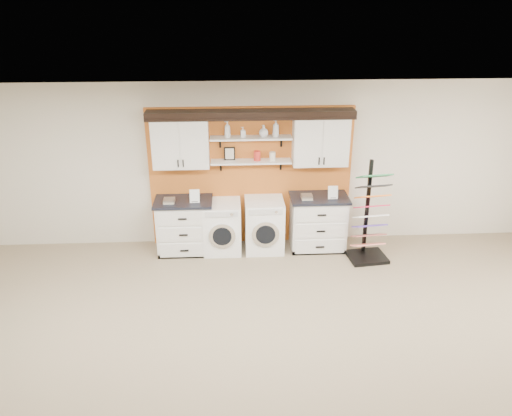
{
  "coord_description": "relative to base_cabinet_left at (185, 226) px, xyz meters",
  "views": [
    {
      "loc": [
        -0.34,
        -3.98,
        4.11
      ],
      "look_at": [
        0.0,
        2.3,
        1.35
      ],
      "focal_mm": 35.0,
      "sensor_mm": 36.0,
      "label": 1
    }
  ],
  "objects": [
    {
      "name": "soap_bottle_d",
      "position": [
        1.53,
        0.16,
        1.61
      ],
      "size": [
        0.15,
        0.15,
        0.27
      ],
      "primitive_type": "imported",
      "rotation": [
        0.0,
        0.0,
        -0.81
      ],
      "color": "silver",
      "rests_on": "shelf_upper"
    },
    {
      "name": "crown_molding",
      "position": [
        1.13,
        0.17,
        1.86
      ],
      "size": [
        3.3,
        0.41,
        0.13
      ],
      "color": "black",
      "rests_on": "wall_back"
    },
    {
      "name": "sample_rack",
      "position": [
        3.03,
        -0.43,
        0.06
      ],
      "size": [
        0.66,
        0.57,
        1.67
      ],
      "rotation": [
        0.0,
        0.0,
        0.12
      ],
      "color": "black",
      "rests_on": "floor"
    },
    {
      "name": "canister_red",
      "position": [
        1.23,
        0.16,
        1.16
      ],
      "size": [
        0.11,
        0.11,
        0.16
      ],
      "primitive_type": "cylinder",
      "color": "red",
      "rests_on": "shelf_lower"
    },
    {
      "name": "floor",
      "position": [
        1.13,
        -3.64,
        -0.47
      ],
      "size": [
        10.0,
        10.0,
        0.0
      ],
      "primitive_type": "plane",
      "color": "gray",
      "rests_on": "ground"
    },
    {
      "name": "upper_cabinet_right",
      "position": [
        2.26,
        0.15,
        1.41
      ],
      "size": [
        0.9,
        0.35,
        0.84
      ],
      "color": "white",
      "rests_on": "wall_back"
    },
    {
      "name": "soap_bottle_b",
      "position": [
        1.0,
        0.16,
        1.56
      ],
      "size": [
        0.08,
        0.08,
        0.16
      ],
      "primitive_type": "imported",
      "rotation": [
        0.0,
        0.0,
        -1.44
      ],
      "color": "silver",
      "rests_on": "shelf_upper"
    },
    {
      "name": "soap_bottle_c",
      "position": [
        1.33,
        0.16,
        1.57
      ],
      "size": [
        0.21,
        0.21,
        0.19
      ],
      "primitive_type": "imported",
      "rotation": [
        0.0,
        0.0,
        5.28
      ],
      "color": "silver",
      "rests_on": "shelf_upper"
    },
    {
      "name": "ceiling",
      "position": [
        1.13,
        -3.64,
        2.33
      ],
      "size": [
        10.0,
        10.0,
        0.0
      ],
      "primitive_type": "plane",
      "rotation": [
        3.14,
        0.0,
        0.0
      ],
      "color": "white",
      "rests_on": "wall_back"
    },
    {
      "name": "shelf_lower",
      "position": [
        1.13,
        0.16,
        1.06
      ],
      "size": [
        1.32,
        0.28,
        0.03
      ],
      "primitive_type": "cube",
      "color": "white",
      "rests_on": "wall_back"
    },
    {
      "name": "shelf_upper",
      "position": [
        1.13,
        0.16,
        1.46
      ],
      "size": [
        1.32,
        0.28,
        0.03
      ],
      "primitive_type": "cube",
      "color": "white",
      "rests_on": "wall_back"
    },
    {
      "name": "soap_bottle_a",
      "position": [
        0.76,
        0.16,
        1.61
      ],
      "size": [
        0.12,
        0.12,
        0.26
      ],
      "primitive_type": "imported",
      "rotation": [
        0.0,
        0.0,
        -1.28
      ],
      "color": "silver",
      "rests_on": "shelf_upper"
    },
    {
      "name": "wall_back",
      "position": [
        1.13,
        0.36,
        0.93
      ],
      "size": [
        10.0,
        0.0,
        10.0
      ],
      "primitive_type": "plane",
      "rotation": [
        1.57,
        0.0,
        0.0
      ],
      "color": "beige",
      "rests_on": "floor"
    },
    {
      "name": "picture_frame",
      "position": [
        0.78,
        0.21,
        1.19
      ],
      "size": [
        0.18,
        0.02,
        0.22
      ],
      "color": "black",
      "rests_on": "shelf_lower"
    },
    {
      "name": "accent_panel",
      "position": [
        1.13,
        0.32,
        0.73
      ],
      "size": [
        3.4,
        0.07,
        2.4
      ],
      "primitive_type": "cube",
      "color": "#BD6020",
      "rests_on": "wall_back"
    },
    {
      "name": "base_cabinet_right",
      "position": [
        2.26,
        -0.0,
        0.01
      ],
      "size": [
        0.97,
        0.66,
        0.95
      ],
      "color": "white",
      "rests_on": "floor"
    },
    {
      "name": "washer",
      "position": [
        0.63,
        -0.0,
        -0.03
      ],
      "size": [
        0.62,
        0.71,
        0.87
      ],
      "color": "white",
      "rests_on": "floor"
    },
    {
      "name": "canister_cream",
      "position": [
        1.48,
        0.16,
        1.15
      ],
      "size": [
        0.1,
        0.1,
        0.14
      ],
      "primitive_type": "cylinder",
      "color": "silver",
      "rests_on": "shelf_lower"
    },
    {
      "name": "upper_cabinet_left",
      "position": [
        -0.0,
        0.15,
        1.41
      ],
      "size": [
        0.9,
        0.35,
        0.84
      ],
      "color": "white",
      "rests_on": "wall_back"
    },
    {
      "name": "dryer",
      "position": [
        1.34,
        -0.0,
        -0.02
      ],
      "size": [
        0.64,
        0.71,
        0.9
      ],
      "color": "white",
      "rests_on": "floor"
    },
    {
      "name": "base_cabinet_left",
      "position": [
        0.0,
        0.0,
        0.0
      ],
      "size": [
        0.95,
        0.66,
        0.94
      ],
      "color": "white",
      "rests_on": "floor"
    }
  ]
}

